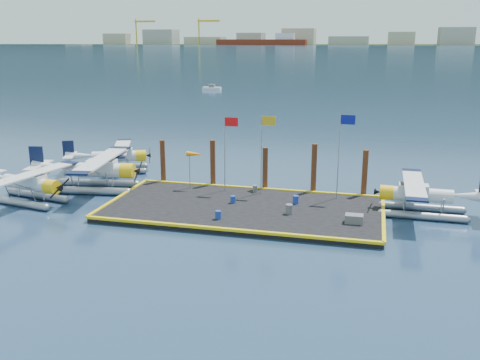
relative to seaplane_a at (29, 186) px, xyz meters
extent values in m
plane|color=navy|center=(16.60, 1.94, -1.41)|extent=(4000.00, 4000.00, 0.00)
cube|color=black|center=(16.60, 1.94, -1.21)|extent=(20.00, 10.00, 0.40)
cube|color=black|center=(16.60, 1101.94, -1.46)|extent=(3000.00, 500.00, 0.30)
cube|color=#50190B|center=(-163.40, 861.94, 2.59)|extent=(150.00, 22.00, 10.00)
cube|color=silver|center=(-123.40, 861.94, 11.59)|extent=(30.00, 16.00, 12.00)
cylinder|color=#E0BB0D|center=(-403.40, 896.94, 20.59)|extent=(2.40, 2.40, 44.00)
cylinder|color=#E0BB0D|center=(-283.40, 896.94, 20.59)|extent=(2.40, 2.40, 44.00)
cone|color=black|center=(-333.40, 1501.94, -1.41)|extent=(1400.00, 1400.00, 520.00)
cone|color=black|center=(-33.40, 1551.94, -1.41)|extent=(1300.00, 1300.00, 430.00)
cylinder|color=gray|center=(-0.18, 1.10, -1.12)|extent=(5.89, 1.65, 0.57)
cylinder|color=gray|center=(-0.57, -0.96, -1.12)|extent=(5.89, 1.65, 0.57)
cylinder|color=silver|center=(-0.19, 0.04, 0.16)|extent=(4.53, 1.84, 1.04)
cube|color=silver|center=(0.37, -0.07, 0.49)|extent=(2.25, 1.41, 0.85)
cube|color=black|center=(0.65, -0.12, 0.68)|extent=(1.49, 1.23, 0.52)
cylinder|color=yellow|center=(2.23, -0.42, 0.16)|extent=(1.14, 1.26, 1.10)
cube|color=black|center=(3.03, -0.57, 0.16)|extent=(0.45, 2.09, 1.07)
cube|color=silver|center=(0.37, -0.07, 0.97)|extent=(2.98, 8.66, 0.11)
cube|color=black|center=(1.12, 3.94, 0.97)|extent=(1.56, 1.10, 0.12)
cylinder|color=gray|center=(2.82, 5.52, -1.08)|extent=(6.75, 1.56, 0.65)
cylinder|color=gray|center=(3.15, 3.16, -1.08)|extent=(6.75, 1.56, 0.65)
cylinder|color=silver|center=(3.20, 4.37, 0.38)|extent=(5.16, 1.87, 1.19)
cube|color=silver|center=(3.84, 4.46, 0.76)|extent=(2.53, 1.51, 0.98)
cube|color=black|center=(4.16, 4.50, 0.98)|extent=(1.66, 1.33, 0.60)
cylinder|color=yellow|center=(5.99, 4.75, 0.38)|extent=(1.25, 1.39, 1.26)
cube|color=black|center=(6.90, 4.88, 0.38)|extent=(0.39, 2.40, 1.22)
cube|color=silver|center=(3.84, 4.46, 1.31)|extent=(2.94, 9.89, 0.13)
cube|color=black|center=(3.21, 9.08, 1.31)|extent=(1.74, 1.19, 0.14)
cube|color=black|center=(4.48, -0.16, 1.31)|extent=(1.74, 1.19, 0.14)
cube|color=black|center=(-1.74, 3.69, 1.36)|extent=(1.20, 0.29, 1.84)
cube|color=silver|center=(-1.64, 3.70, 0.65)|extent=(1.47, 3.79, 0.11)
cylinder|color=gray|center=(1.36, 11.54, -1.13)|extent=(5.56, 2.65, 0.56)
cylinder|color=gray|center=(2.12, 9.64, -1.13)|extent=(5.56, 2.65, 0.56)
cylinder|color=silver|center=(1.91, 10.66, 0.13)|extent=(4.40, 2.55, 1.02)
cube|color=silver|center=(2.43, 10.86, 0.45)|extent=(2.28, 1.71, 0.84)
cube|color=black|center=(2.69, 10.97, 0.64)|extent=(1.57, 1.39, 0.51)
cylinder|color=yellow|center=(4.16, 11.55, 0.13)|extent=(1.26, 1.35, 1.08)
cube|color=black|center=(4.89, 11.84, 0.13)|extent=(0.82, 1.94, 1.04)
cube|color=silver|center=(2.43, 10.86, 0.92)|extent=(4.39, 8.29, 0.11)
cube|color=black|center=(0.95, 14.58, 0.92)|extent=(1.61, 1.29, 0.12)
cube|color=black|center=(3.91, 7.15, 0.92)|extent=(1.61, 1.29, 0.12)
cube|color=black|center=(-2.06, 9.07, 0.97)|extent=(0.99, 0.48, 1.58)
cube|color=silver|center=(-1.98, 9.11, 0.36)|extent=(1.95, 3.25, 0.09)
cylinder|color=gray|center=(29.35, 3.23, -1.13)|extent=(5.78, 0.62, 0.56)
cylinder|color=gray|center=(29.38, 5.28, -1.13)|extent=(5.78, 0.62, 0.56)
cylinder|color=silver|center=(29.18, 4.26, 0.13)|extent=(4.34, 1.07, 1.02)
cube|color=silver|center=(28.62, 4.27, 0.46)|extent=(2.06, 1.05, 0.84)
cube|color=black|center=(28.34, 4.27, 0.64)|extent=(1.31, 0.99, 0.51)
cylinder|color=yellow|center=(26.76, 4.28, 0.13)|extent=(0.94, 1.09, 1.08)
cube|color=black|center=(25.97, 4.29, 0.13)|extent=(0.08, 2.07, 1.05)
cube|color=silver|center=(28.62, 4.27, 0.92)|extent=(1.48, 8.40, 0.11)
cube|color=black|center=(28.58, 0.26, 0.92)|extent=(1.41, 0.85, 0.12)
cube|color=black|center=(28.66, 8.27, 0.92)|extent=(1.41, 0.85, 0.12)
cylinder|color=#1B3597|center=(15.60, 2.60, -0.73)|extent=(0.39, 0.39, 0.55)
cylinder|color=#57575C|center=(20.12, 1.09, -0.66)|extent=(0.49, 0.49, 0.69)
cylinder|color=#1B3597|center=(15.56, -1.21, -0.71)|extent=(0.42, 0.42, 0.59)
cylinder|color=#1B3597|center=(20.22, 3.57, -0.69)|extent=(0.44, 0.44, 0.63)
cylinder|color=#57575C|center=(16.59, 5.85, -0.73)|extent=(0.40, 0.40, 0.56)
cube|color=#57575C|center=(24.66, 0.22, -0.71)|extent=(1.19, 0.79, 0.59)
cylinder|color=gray|center=(14.10, 5.74, 1.99)|extent=(0.08, 0.08, 6.00)
cube|color=red|center=(14.65, 5.74, 4.64)|extent=(1.10, 0.03, 0.70)
cylinder|color=gray|center=(17.10, 5.74, 2.09)|extent=(0.08, 0.08, 6.20)
cube|color=gold|center=(17.65, 5.74, 4.84)|extent=(1.10, 0.03, 0.70)
cylinder|color=gray|center=(23.10, 5.74, 2.24)|extent=(0.08, 0.08, 6.50)
cube|color=navy|center=(23.65, 5.74, 5.14)|extent=(1.10, 0.03, 0.70)
cylinder|color=gray|center=(11.10, 5.74, 0.49)|extent=(0.07, 0.07, 3.00)
cone|color=orange|center=(11.60, 5.74, 1.89)|extent=(1.40, 0.44, 0.44)
cylinder|color=#3F2212|center=(8.10, 7.34, 0.59)|extent=(0.44, 0.44, 4.00)
cylinder|color=#3F2212|center=(12.60, 7.34, 0.69)|extent=(0.44, 0.44, 4.20)
cylinder|color=#3F2212|center=(17.10, 7.34, 0.49)|extent=(0.44, 0.44, 3.80)
cylinder|color=#3F2212|center=(21.10, 7.34, 0.74)|extent=(0.44, 0.44, 4.30)
cylinder|color=#3F2212|center=(25.10, 7.34, 0.59)|extent=(0.44, 0.44, 4.00)
camera|label=1|loc=(25.50, -34.58, 11.09)|focal=40.00mm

